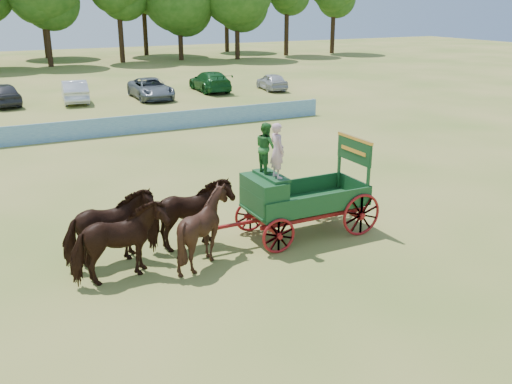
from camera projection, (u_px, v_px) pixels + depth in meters
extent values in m
plane|color=#A98E4C|center=(301.00, 253.00, 17.00)|extent=(160.00, 160.00, 0.00)
imported|color=black|center=(119.00, 243.00, 15.04)|extent=(2.67, 1.49, 2.15)
imported|color=black|center=(110.00, 229.00, 15.97)|extent=(2.69, 1.53, 2.15)
imported|color=black|center=(204.00, 228.00, 16.07)|extent=(2.13, 1.94, 2.15)
imported|color=black|center=(190.00, 215.00, 17.00)|extent=(2.60, 1.28, 2.15)
cube|color=maroon|center=(264.00, 224.00, 17.63)|extent=(0.12, 2.00, 0.12)
cube|color=maroon|center=(344.00, 208.00, 18.92)|extent=(0.12, 2.00, 0.12)
cube|color=maroon|center=(315.00, 218.00, 17.77)|extent=(3.80, 0.10, 0.12)
cube|color=maroon|center=(296.00, 207.00, 18.70)|extent=(3.80, 0.10, 0.12)
cube|color=maroon|center=(237.00, 224.00, 17.19)|extent=(2.80, 0.09, 0.09)
cube|color=#184A21|center=(305.00, 204.00, 18.14)|extent=(3.80, 1.80, 0.10)
cube|color=#184A21|center=(321.00, 204.00, 17.30)|extent=(3.80, 0.06, 0.55)
cube|color=#184A21|center=(292.00, 187.00, 18.79)|extent=(3.80, 0.06, 0.55)
cube|color=#184A21|center=(354.00, 187.00, 18.85)|extent=(0.06, 1.80, 0.55)
cube|color=#184A21|center=(264.00, 195.00, 17.32)|extent=(0.85, 1.70, 1.05)
cube|color=#184A21|center=(271.00, 176.00, 17.25)|extent=(0.55, 1.50, 0.08)
cube|color=#184A21|center=(253.00, 203.00, 17.23)|extent=(0.10, 1.60, 0.65)
cube|color=#184A21|center=(258.00, 211.00, 17.40)|extent=(0.55, 1.60, 0.06)
cube|color=#184A21|center=(368.00, 175.00, 17.94)|extent=(0.08, 0.08, 1.80)
cube|color=#184A21|center=(339.00, 162.00, 19.29)|extent=(0.08, 0.08, 1.80)
cube|color=#184A21|center=(354.00, 151.00, 18.42)|extent=(0.07, 1.75, 0.75)
cube|color=gold|center=(355.00, 138.00, 18.29)|extent=(0.08, 1.80, 0.09)
cube|color=gold|center=(353.00, 151.00, 18.40)|extent=(0.02, 1.30, 0.12)
torus|color=maroon|center=(279.00, 236.00, 16.84)|extent=(1.09, 0.09, 1.09)
torus|color=maroon|center=(250.00, 215.00, 18.45)|extent=(1.09, 0.09, 1.09)
torus|color=maroon|center=(361.00, 215.00, 18.08)|extent=(1.39, 0.09, 1.39)
torus|color=maroon|center=(328.00, 197.00, 19.69)|extent=(1.39, 0.09, 1.39)
imported|color=#CE9DAC|center=(277.00, 151.00, 16.68)|extent=(0.39, 0.60, 1.65)
imported|color=#286B2A|center=(266.00, 147.00, 17.29)|extent=(0.58, 0.74, 1.53)
cube|color=#1D63A1|center=(117.00, 126.00, 31.61)|extent=(26.00, 0.08, 1.05)
imported|color=#333338|center=(3.00, 94.00, 40.42)|extent=(2.45, 4.99, 1.64)
imported|color=silver|center=(75.00, 91.00, 41.75)|extent=(2.25, 5.10, 1.63)
imported|color=slate|center=(151.00, 89.00, 43.32)|extent=(2.70, 5.61, 1.54)
imported|color=#144C1E|center=(210.00, 81.00, 46.84)|extent=(2.61, 5.73, 1.63)
imported|color=#B2B2B7|center=(272.00, 82.00, 47.53)|extent=(2.21, 4.30, 1.40)
cylinder|color=#382314|center=(49.00, 45.00, 63.64)|extent=(0.60, 0.60, 4.79)
cylinder|color=#382314|center=(121.00, 40.00, 68.00)|extent=(0.60, 0.60, 5.31)
cylinder|color=#382314|center=(181.00, 43.00, 70.93)|extent=(0.60, 0.60, 4.24)
cylinder|color=#382314|center=(237.00, 41.00, 71.73)|extent=(0.60, 0.60, 4.55)
cylinder|color=#382314|center=(286.00, 35.00, 76.63)|extent=(0.60, 0.60, 5.37)
cylinder|color=#382314|center=(333.00, 35.00, 79.79)|extent=(0.60, 0.60, 5.08)
cylinder|color=#382314|center=(46.00, 40.00, 73.18)|extent=(0.60, 0.60, 4.63)
cylinder|color=#382314|center=(145.00, 32.00, 76.82)|extent=(0.60, 0.60, 6.05)
cylinder|color=#382314|center=(227.00, 34.00, 82.20)|extent=(0.60, 0.60, 5.09)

